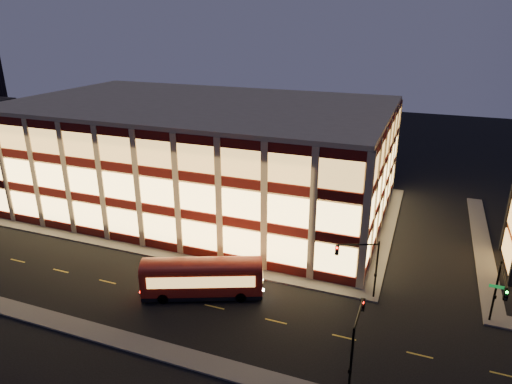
% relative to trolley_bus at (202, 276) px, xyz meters
% --- Properties ---
extents(ground, '(200.00, 200.00, 0.00)m').
position_rel_trolley_bus_xyz_m(ground, '(-8.12, 4.59, -2.12)').
color(ground, black).
rests_on(ground, ground).
extents(sidewalk_office_south, '(54.00, 2.00, 0.15)m').
position_rel_trolley_bus_xyz_m(sidewalk_office_south, '(-11.12, 5.59, -2.05)').
color(sidewalk_office_south, '#514F4C').
rests_on(sidewalk_office_south, ground).
extents(sidewalk_office_east, '(2.00, 30.00, 0.15)m').
position_rel_trolley_bus_xyz_m(sidewalk_office_east, '(14.88, 21.59, -2.05)').
color(sidewalk_office_east, '#514F4C').
rests_on(sidewalk_office_east, ground).
extents(sidewalk_tower_west, '(2.00, 30.00, 0.15)m').
position_rel_trolley_bus_xyz_m(sidewalk_tower_west, '(25.88, 21.59, -2.05)').
color(sidewalk_tower_west, '#514F4C').
rests_on(sidewalk_tower_west, ground).
extents(sidewalk_near, '(100.00, 2.00, 0.15)m').
position_rel_trolley_bus_xyz_m(sidewalk_near, '(-8.12, -8.41, -2.05)').
color(sidewalk_near, '#514F4C').
rests_on(sidewalk_near, ground).
extents(office_building, '(50.45, 30.45, 14.50)m').
position_rel_trolley_bus_xyz_m(office_building, '(-11.03, 21.51, 5.12)').
color(office_building, tan).
rests_on(office_building, ground).
extents(traffic_signal_far, '(3.79, 1.87, 6.00)m').
position_rel_trolley_bus_xyz_m(traffic_signal_far, '(14.09, 4.83, 1.99)').
color(traffic_signal_far, black).
rests_on(traffic_signal_far, ground).
extents(traffic_signal_right, '(1.20, 4.37, 6.00)m').
position_rel_trolley_bus_xyz_m(traffic_signal_right, '(25.38, 3.97, 1.98)').
color(traffic_signal_right, black).
rests_on(traffic_signal_right, ground).
extents(traffic_signal_near, '(0.32, 4.45, 6.00)m').
position_rel_trolley_bus_xyz_m(traffic_signal_near, '(15.38, -6.44, 2.00)').
color(traffic_signal_near, black).
rests_on(traffic_signal_near, ground).
extents(trolley_bus, '(11.53, 7.02, 3.83)m').
position_rel_trolley_bus_xyz_m(trolley_bus, '(0.00, 0.00, 0.00)').
color(trolley_bus, maroon).
rests_on(trolley_bus, ground).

